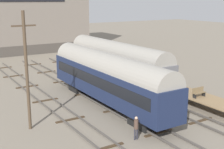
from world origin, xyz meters
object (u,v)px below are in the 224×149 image
Objects in this scene: person_worker at (136,126)px; utility_pole at (27,70)px; bench at (199,92)px; train_car_grey at (116,61)px; train_car_navy at (107,76)px.

person_worker is 0.20× the size of utility_pole.
utility_pole reaches higher than bench.
bench is (2.44, -10.55, -1.46)m from train_car_grey.
train_car_grey is 14.50m from utility_pole.
person_worker is (-6.63, -13.10, -1.89)m from train_car_grey.
train_car_navy is 8.65m from bench.
train_car_grey is 12.56× the size of bench.
train_car_grey is at bearing 63.15° from person_worker.
train_car_navy is at bearing 10.38° from utility_pole.
train_car_navy is at bearing 74.41° from person_worker.
utility_pole is at bearing 167.03° from bench.
person_worker is at bearing -164.30° from bench.
train_car_grey reaches higher than person_worker.
train_car_grey is 10.93m from bench.
train_car_grey is (4.55, 5.65, 0.07)m from train_car_navy.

